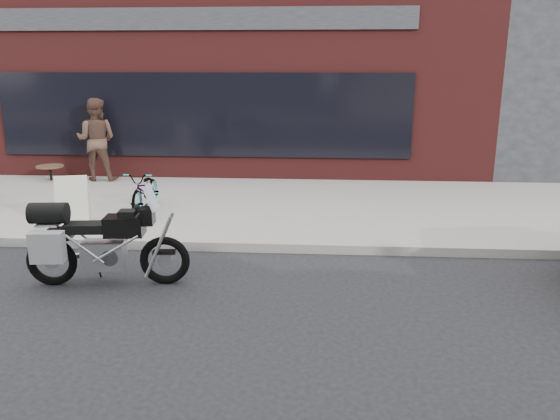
{
  "coord_description": "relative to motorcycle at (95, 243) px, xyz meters",
  "views": [
    {
      "loc": [
        0.79,
        -4.14,
        2.91
      ],
      "look_at": [
        0.26,
        3.48,
        0.85
      ],
      "focal_mm": 35.0,
      "sensor_mm": 36.0,
      "label": 1
    }
  ],
  "objects": [
    {
      "name": "ground",
      "position": [
        2.14,
        -2.56,
        -0.6
      ],
      "size": [
        120.0,
        120.0,
        0.0
      ],
      "primitive_type": "plane",
      "color": "black",
      "rests_on": "ground"
    },
    {
      "name": "near_sidewalk",
      "position": [
        2.14,
        4.44,
        -0.52
      ],
      "size": [
        44.0,
        6.0,
        0.15
      ],
      "primitive_type": "cube",
      "color": "gray",
      "rests_on": "ground"
    },
    {
      "name": "storefront",
      "position": [
        0.14,
        11.42,
        1.65
      ],
      "size": [
        14.0,
        10.07,
        4.5
      ],
      "color": "#511B1A",
      "rests_on": "ground"
    },
    {
      "name": "motorcycle",
      "position": [
        0.0,
        0.0,
        0.0
      ],
      "size": [
        2.19,
        0.84,
        1.38
      ],
      "rotation": [
        0.0,
        0.0,
        0.1
      ],
      "color": "black",
      "rests_on": "ground"
    },
    {
      "name": "bicycle_front",
      "position": [
        -0.36,
        3.29,
        -0.05
      ],
      "size": [
        0.55,
        1.52,
        0.8
      ],
      "primitive_type": "imported",
      "rotation": [
        0.0,
        0.0,
        0.01
      ],
      "color": "gray",
      "rests_on": "near_sidewalk"
    },
    {
      "name": "sandwich_sign",
      "position": [
        -1.34,
        2.29,
        -0.01
      ],
      "size": [
        0.66,
        0.63,
        0.87
      ],
      "rotation": [
        0.0,
        0.0,
        0.26
      ],
      "color": "beige",
      "rests_on": "near_sidewalk"
    },
    {
      "name": "cafe_table",
      "position": [
        -3.54,
        5.89,
        -0.11
      ],
      "size": [
        0.64,
        0.64,
        0.36
      ],
      "color": "black",
      "rests_on": "near_sidewalk"
    },
    {
      "name": "cafe_patron_left",
      "position": [
        -2.38,
        6.04,
        0.54
      ],
      "size": [
        1.0,
        0.8,
        1.97
      ],
      "primitive_type": "imported",
      "rotation": [
        0.0,
        0.0,
        3.2
      ],
      "color": "#50352B",
      "rests_on": "near_sidewalk"
    }
  ]
}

